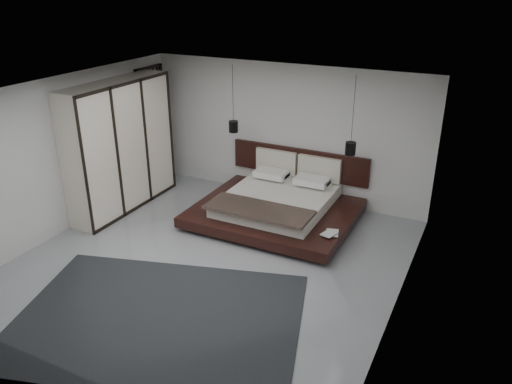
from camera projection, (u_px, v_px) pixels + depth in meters
The scene contains 14 objects.
floor at pixel (213, 259), 8.34m from camera, with size 6.00×6.00×0.00m, color gray.
ceiling at pixel (206, 93), 7.23m from camera, with size 6.00×6.00×0.00m, color white.
wall_back at pixel (286, 132), 10.25m from camera, with size 6.00×6.00×0.00m, color silver.
wall_front at pixel (64, 278), 5.32m from camera, with size 6.00×6.00×0.00m, color silver.
wall_left at pixel (67, 154), 9.01m from camera, with size 6.00×6.00×0.00m, color silver.
wall_right at pixel (405, 220), 6.57m from camera, with size 6.00×6.00×0.00m, color silver.
lattice_screen at pixel (153, 126), 11.04m from camera, with size 0.05×0.90×2.60m, color black.
bed at pixel (278, 204), 9.65m from camera, with size 2.96×2.47×1.11m.
book_lower at pixel (326, 233), 8.60m from camera, with size 0.21×0.29×0.03m, color #99724C.
book_upper at pixel (324, 232), 8.58m from camera, with size 0.20×0.28×0.02m, color #99724C.
pendant_left at pixel (233, 126), 10.04m from camera, with size 0.19×0.19×1.35m.
pendant_right at pixel (350, 148), 9.09m from camera, with size 0.19×0.19×1.45m.
wardrobe at pixel (120, 146), 9.80m from camera, with size 0.62×2.61×2.56m.
rug at pixel (158, 318), 6.89m from camera, with size 3.90×2.79×0.02m, color black.
Camera 1 is at (3.84, -6.14, 4.36)m, focal length 35.00 mm.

